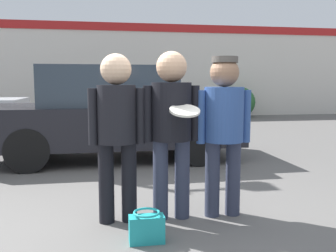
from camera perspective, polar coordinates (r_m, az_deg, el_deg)
name	(u,v)px	position (r m, az deg, el deg)	size (l,w,h in m)	color
ground_plane	(140,218)	(3.90, -4.24, -13.78)	(56.00, 56.00, 0.00)	#5B5956
storefront_building	(110,70)	(14.60, -8.80, 8.44)	(24.00, 0.22, 3.58)	silver
person_left	(117,124)	(3.61, -7.81, 0.37)	(0.54, 0.37, 1.63)	black
person_middle_with_frisbee	(172,120)	(3.66, 0.55, 0.95)	(0.56, 0.61, 1.66)	#2D3347
person_right	(224,121)	(3.79, 8.49, 0.72)	(0.56, 0.39, 1.61)	#2D3347
parked_car_near	(113,114)	(6.70, -8.40, 1.89)	(4.31, 1.88, 1.63)	black
shrub	(240,102)	(14.82, 10.92, 3.60)	(1.17, 1.17, 1.17)	#285B2D
handbag	(147,228)	(3.30, -3.27, -15.21)	(0.30, 0.23, 0.28)	teal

